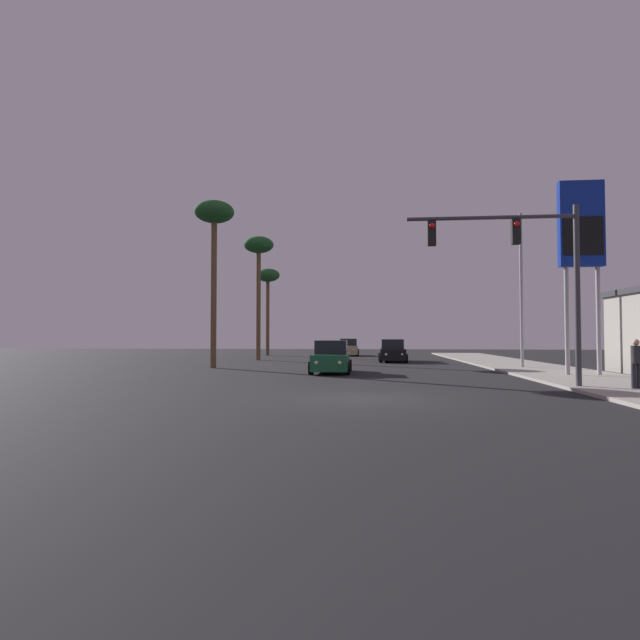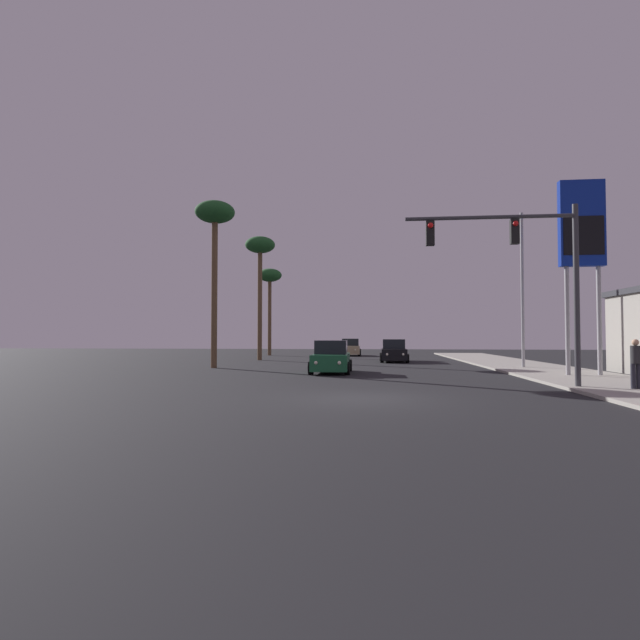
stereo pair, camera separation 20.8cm
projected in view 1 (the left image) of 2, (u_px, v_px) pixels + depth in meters
The scene contains 12 objects.
ground_plane at pixel (366, 399), 15.07m from camera, with size 120.00×120.00×0.00m, color black.
sidewalk_right at pixel (564, 374), 24.12m from camera, with size 5.00×60.00×0.12m.
car_black at pixel (392, 352), 37.11m from camera, with size 2.04×4.33×1.68m.
car_tan at pixel (348, 348), 49.29m from camera, with size 2.04×4.34×1.68m.
car_green at pixel (331, 358), 25.84m from camera, with size 2.04×4.32×1.68m.
traffic_light_mast at pixel (528, 260), 18.01m from camera, with size 6.11×0.36×6.50m.
street_lamp at pixel (519, 281), 29.12m from camera, with size 1.74×0.24×9.00m.
gas_station_sign at pixel (581, 235), 23.14m from camera, with size 2.00×0.42×9.00m.
pedestrian_on_sidewalk at pixel (636, 361), 16.86m from camera, with size 0.34×0.32×1.67m.
palm_tree_far at pixel (268, 280), 50.09m from camera, with size 2.40×2.40×8.73m.
palm_tree_near at pixel (214, 223), 30.16m from camera, with size 2.40×2.40×10.10m.
palm_tree_mid at pixel (259, 253), 40.05m from camera, with size 2.40×2.40×9.93m.
Camera 1 is at (0.03, -15.20, 1.87)m, focal length 28.00 mm.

